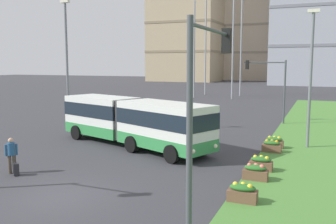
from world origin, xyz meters
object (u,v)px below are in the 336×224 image
Objects in this scene: apartment_tower_westcentre at (259,14)px; flower_planter_2 at (261,163)px; pedestrian_crossing at (11,153)px; flower_planter_0 at (242,193)px; articulated_bus at (133,121)px; flower_planter_3 at (272,146)px; car_maroon_sedan at (135,114)px; flower_planter_4 at (274,142)px; flower_planter_1 at (255,172)px; traffic_light_far_right at (270,80)px; traffic_light_near_right at (205,96)px; streetlight_median at (311,73)px; rolling_suitcase at (16,169)px; streetlight_left at (67,62)px.

flower_planter_2 is at bearing -80.80° from apartment_tower_westcentre.
pedestrian_crossing is 11.07m from flower_planter_0.
articulated_bus reaches higher than flower_planter_3.
car_maroon_sedan is 16.46m from pedestrian_crossing.
car_maroon_sedan is at bearing 154.42° from flower_planter_4.
flower_planter_1 is (12.89, -13.12, -0.33)m from car_maroon_sedan.
traffic_light_far_right reaches higher than pedestrian_crossing.
traffic_light_near_right is 0.15× the size of apartment_tower_westcentre.
flower_planter_2 is at bearing 90.00° from flower_planter_0.
flower_planter_2 is 1.00× the size of flower_planter_4.
pedestrian_crossing is 15.04m from flower_planter_4.
streetlight_median is at bearing 19.48° from articulated_bus.
flower_planter_0 is 20.36m from traffic_light_far_right.
flower_planter_2 is 0.17× the size of traffic_light_near_right.
car_maroon_sedan reaches higher than flower_planter_4.
car_maroon_sedan is 4.17× the size of flower_planter_1.
articulated_bus is 10.77× the size of flower_planter_2.
flower_planter_2 is 4.15m from flower_planter_3.
car_maroon_sedan is 4.17× the size of flower_planter_3.
traffic_light_near_right is (-0.40, -3.74, 3.95)m from flower_planter_0.
articulated_bus reaches higher than rolling_suitcase.
streetlight_left is at bearing -176.37° from streetlight_median.
traffic_light_near_right is (8.02, -10.94, 2.72)m from articulated_bus.
pedestrian_crossing is at bearing -140.85° from flower_planter_3.
flower_planter_0 is at bearing 1.66° from pedestrian_crossing.
traffic_light_far_right is at bearing 66.37° from rolling_suitcase.
articulated_bus is at bearing -20.24° from streetlight_left.
car_maroon_sedan is 4.17× the size of flower_planter_0.
traffic_light_far_right is (-1.62, 11.33, 3.43)m from flower_planter_3.
traffic_light_near_right is 117.74m from apartment_tower_westcentre.
traffic_light_near_right reaches higher than flower_planter_0.
rolling_suitcase is at bearing -139.05° from flower_planter_3.
car_maroon_sedan is at bearing 128.79° from flower_planter_0.
car_maroon_sedan is 0.54× the size of streetlight_median.
flower_planter_0 is 9.87m from flower_planter_4.
apartment_tower_westcentre reaches higher than streetlight_left.
apartment_tower_westcentre is at bearing 100.81° from streetlight_median.
streetlight_median reaches higher than traffic_light_far_right.
streetlight_left reaches higher than flower_planter_3.
rolling_suitcase is at bearing -154.53° from flower_planter_2.
traffic_light_far_right is at bearing 19.39° from car_maroon_sedan.
streetlight_median is (12.50, 11.37, 4.37)m from rolling_suitcase.
traffic_light_far_right is 94.50m from apartment_tower_westcentre.
apartment_tower_westcentre reaches higher than articulated_bus.
streetlight_median is at bearing -68.96° from traffic_light_far_right.
streetlight_left reaches higher than car_maroon_sedan.
traffic_light_far_right is at bearing 99.08° from flower_planter_4.
traffic_light_near_right is at bearing -92.77° from flower_planter_2.
articulated_bus is 10.77× the size of flower_planter_1.
articulated_bus is 8.29m from streetlight_left.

